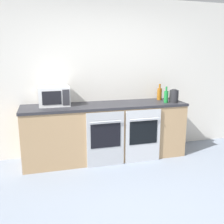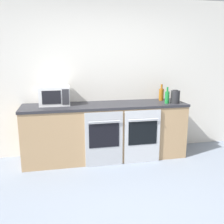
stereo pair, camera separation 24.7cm
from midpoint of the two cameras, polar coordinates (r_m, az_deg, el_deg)
name	(u,v)px [view 1 (the left image)]	position (r m, az deg, el deg)	size (l,w,h in m)	color
ground_plane	(146,220)	(2.83, 5.00, -23.41)	(16.00, 16.00, 0.00)	gray
wall_back	(100,78)	(4.29, -4.35, 7.80)	(10.00, 0.06, 2.60)	silver
counter_back	(106,131)	(4.12, -3.22, -4.41)	(2.63, 0.66, 0.91)	tan
oven_left	(106,139)	(3.80, -3.36, -6.24)	(0.58, 0.06, 0.85)	#A8AAAF
oven_right	(143,136)	(3.96, 5.33, -5.46)	(0.58, 0.06, 0.85)	#B7BABF
microwave	(54,96)	(4.00, -14.83, 3.54)	(0.47, 0.36, 0.30)	silver
bottle_green	(166,96)	(4.18, 10.62, 3.52)	(0.07, 0.07, 0.27)	#19722D
bottle_amber	(159,94)	(4.44, 9.24, 4.17)	(0.08, 0.08, 0.28)	#8C5114
kettle	(174,96)	(4.24, 12.36, 3.57)	(0.15, 0.15, 0.22)	#232326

